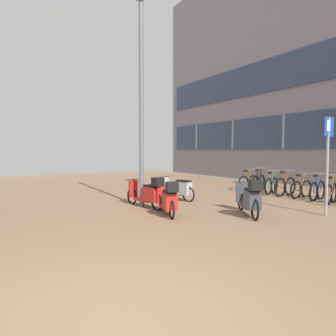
% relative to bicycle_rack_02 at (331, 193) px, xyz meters
% --- Properties ---
extents(ground, '(21.00, 40.00, 0.13)m').
position_rel_bicycle_rack_02_xyz_m(ground, '(-7.15, -2.85, -0.36)').
color(ground, black).
extents(bicycle_rack_02, '(1.27, 0.49, 0.96)m').
position_rel_bicycle_rack_02_xyz_m(bicycle_rack_02, '(0.00, 0.00, 0.00)').
color(bicycle_rack_02, black).
rests_on(bicycle_rack_02, ground).
extents(bicycle_rack_03, '(1.33, 0.47, 0.96)m').
position_rel_bicycle_rack_02_xyz_m(bicycle_rack_03, '(0.24, 0.63, 0.00)').
color(bicycle_rack_03, black).
rests_on(bicycle_rack_03, ground).
extents(bicycle_rack_04, '(1.31, 0.48, 0.93)m').
position_rel_bicycle_rack_02_xyz_m(bicycle_rack_04, '(0.26, 1.27, -0.01)').
color(bicycle_rack_04, black).
rests_on(bicycle_rack_04, ground).
extents(bicycle_rack_05, '(1.41, 0.48, 1.01)m').
position_rel_bicycle_rack_02_xyz_m(bicycle_rack_05, '(0.19, 1.90, 0.02)').
color(bicycle_rack_05, black).
rests_on(bicycle_rack_05, ground).
extents(bicycle_rack_06, '(1.26, 0.53, 0.95)m').
position_rel_bicycle_rack_02_xyz_m(bicycle_rack_06, '(0.18, 2.53, -0.00)').
color(bicycle_rack_06, black).
rests_on(bicycle_rack_06, ground).
extents(bicycle_rack_07, '(1.33, 0.58, 1.03)m').
position_rel_bicycle_rack_02_xyz_m(bicycle_rack_07, '(0.16, 3.17, 0.02)').
color(bicycle_rack_07, black).
rests_on(bicycle_rack_07, ground).
extents(bicycle_rack_08, '(1.33, 0.48, 0.95)m').
position_rel_bicycle_rack_02_xyz_m(bicycle_rack_08, '(0.22, 3.80, -0.00)').
color(bicycle_rack_08, black).
rests_on(bicycle_rack_08, ground).
extents(scooter_near, '(1.07, 1.64, 1.01)m').
position_rel_bicycle_rack_02_xyz_m(scooter_near, '(-3.69, 0.02, 0.12)').
color(scooter_near, black).
rests_on(scooter_near, ground).
extents(scooter_mid, '(0.57, 1.89, 0.97)m').
position_rel_bicycle_rack_02_xyz_m(scooter_mid, '(-5.40, 2.43, 0.10)').
color(scooter_mid, black).
rests_on(scooter_mid, ground).
extents(scooter_far, '(0.80, 1.61, 0.96)m').
position_rel_bicycle_rack_02_xyz_m(scooter_far, '(-5.47, 1.19, 0.10)').
color(scooter_far, black).
rests_on(scooter_far, ground).
extents(scooter_extra, '(0.69, 1.69, 0.81)m').
position_rel_bicycle_rack_02_xyz_m(scooter_extra, '(-3.82, 3.17, 0.05)').
color(scooter_extra, black).
rests_on(scooter_extra, ground).
extents(parking_sign, '(0.40, 0.07, 2.57)m').
position_rel_bicycle_rack_02_xyz_m(parking_sign, '(-1.94, -0.99, 1.25)').
color(parking_sign, gray).
rests_on(parking_sign, ground).
extents(lamp_post, '(0.20, 0.52, 6.40)m').
position_rel_bicycle_rack_02_xyz_m(lamp_post, '(-5.47, 2.71, 3.19)').
color(lamp_post, slate).
rests_on(lamp_post, ground).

